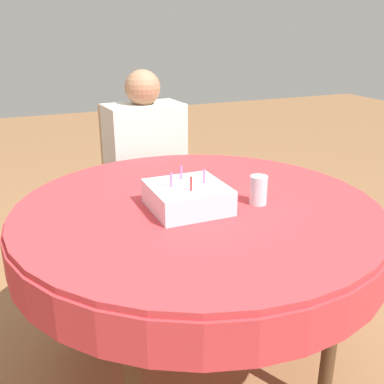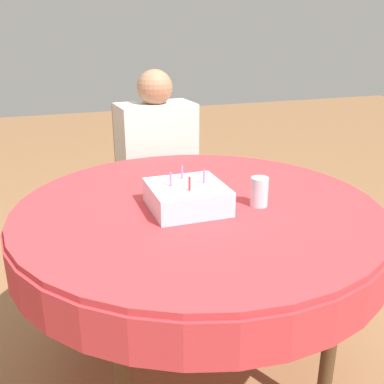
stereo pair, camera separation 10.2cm
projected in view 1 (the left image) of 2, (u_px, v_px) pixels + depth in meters
name	position (u px, v px, depth m)	size (l,w,h in m)	color
ground_plane	(197.00, 372.00, 1.83)	(12.00, 12.00, 0.00)	#8C603D
dining_table	(197.00, 226.00, 1.60)	(1.29, 1.29, 0.74)	#BC3338
chair	(141.00, 185.00, 2.48)	(0.43, 0.43, 0.93)	#A37A4C
person	(147.00, 159.00, 2.34)	(0.41, 0.34, 1.12)	#9E7051
birthday_cake	(187.00, 197.00, 1.52)	(0.25, 0.25, 0.13)	silver
drinking_glass	(258.00, 190.00, 1.55)	(0.06, 0.06, 0.10)	silver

